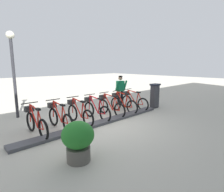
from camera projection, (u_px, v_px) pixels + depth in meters
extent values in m
plane|color=#BAB5A5|center=(101.00, 124.00, 6.89)|extent=(60.00, 60.00, 0.00)
cube|color=#47474C|center=(101.00, 122.00, 6.88)|extent=(0.44, 6.57, 0.10)
cube|color=#38383D|center=(155.00, 97.00, 9.36)|extent=(0.28, 0.44, 1.20)
cube|color=#194C8C|center=(153.00, 90.00, 9.41)|extent=(0.03, 0.30, 0.40)
cube|color=black|center=(155.00, 85.00, 9.25)|extent=(0.36, 0.52, 0.08)
torus|color=black|center=(143.00, 105.00, 8.68)|extent=(0.67, 0.07, 0.67)
torus|color=black|center=(127.00, 101.00, 9.42)|extent=(0.67, 0.07, 0.67)
cylinder|color=red|center=(132.00, 97.00, 9.13)|extent=(0.60, 0.05, 0.70)
cylinder|color=red|center=(137.00, 99.00, 8.89)|extent=(0.16, 0.05, 0.61)
cylinder|color=red|center=(133.00, 91.00, 9.03)|extent=(0.69, 0.05, 0.11)
cylinder|color=red|center=(139.00, 104.00, 8.83)|extent=(0.43, 0.03, 0.09)
cylinder|color=red|center=(141.00, 99.00, 8.74)|extent=(0.33, 0.03, 0.56)
cylinder|color=red|center=(127.00, 96.00, 9.35)|extent=(0.10, 0.04, 0.62)
cube|color=black|center=(138.00, 92.00, 8.79)|extent=(0.22, 0.10, 0.06)
cylinder|color=black|center=(128.00, 89.00, 9.26)|extent=(0.04, 0.54, 0.03)
cube|color=#2D2D2D|center=(126.00, 93.00, 9.38)|extent=(0.20, 0.28, 0.18)
torus|color=black|center=(132.00, 107.00, 8.12)|extent=(0.67, 0.07, 0.67)
torus|color=black|center=(116.00, 104.00, 8.86)|extent=(0.67, 0.07, 0.67)
cylinder|color=red|center=(121.00, 99.00, 8.57)|extent=(0.60, 0.05, 0.70)
cylinder|color=red|center=(126.00, 101.00, 8.33)|extent=(0.16, 0.05, 0.61)
cylinder|color=red|center=(122.00, 93.00, 8.47)|extent=(0.69, 0.05, 0.11)
cylinder|color=red|center=(129.00, 107.00, 8.27)|extent=(0.43, 0.03, 0.09)
cylinder|color=red|center=(130.00, 101.00, 8.18)|extent=(0.33, 0.03, 0.56)
cylinder|color=red|center=(116.00, 98.00, 8.79)|extent=(0.10, 0.04, 0.62)
cube|color=black|center=(127.00, 94.00, 8.23)|extent=(0.22, 0.10, 0.06)
cylinder|color=black|center=(117.00, 91.00, 8.70)|extent=(0.04, 0.54, 0.03)
cube|color=#2D2D2D|center=(115.00, 95.00, 8.82)|extent=(0.20, 0.28, 0.18)
torus|color=black|center=(120.00, 110.00, 7.56)|extent=(0.67, 0.07, 0.67)
torus|color=black|center=(103.00, 106.00, 8.30)|extent=(0.67, 0.07, 0.67)
cylinder|color=red|center=(108.00, 102.00, 8.01)|extent=(0.60, 0.05, 0.70)
cylinder|color=red|center=(114.00, 104.00, 7.77)|extent=(0.16, 0.05, 0.61)
cylinder|color=red|center=(109.00, 95.00, 7.91)|extent=(0.69, 0.05, 0.11)
cylinder|color=red|center=(116.00, 110.00, 7.71)|extent=(0.43, 0.03, 0.09)
cylinder|color=red|center=(117.00, 104.00, 7.62)|extent=(0.33, 0.03, 0.56)
cylinder|color=red|center=(104.00, 100.00, 8.23)|extent=(0.10, 0.04, 0.62)
cube|color=black|center=(115.00, 96.00, 7.67)|extent=(0.22, 0.10, 0.06)
cylinder|color=black|center=(104.00, 92.00, 8.14)|extent=(0.04, 0.54, 0.03)
cube|color=#2D2D2D|center=(103.00, 97.00, 8.26)|extent=(0.20, 0.28, 0.18)
torus|color=black|center=(105.00, 114.00, 7.00)|extent=(0.67, 0.07, 0.67)
torus|color=black|center=(89.00, 109.00, 7.74)|extent=(0.67, 0.07, 0.67)
cylinder|color=red|center=(94.00, 104.00, 7.45)|extent=(0.60, 0.05, 0.70)
cylinder|color=red|center=(99.00, 107.00, 7.21)|extent=(0.16, 0.05, 0.61)
cylinder|color=red|center=(95.00, 98.00, 7.35)|extent=(0.69, 0.05, 0.11)
cylinder|color=red|center=(102.00, 114.00, 7.15)|extent=(0.43, 0.03, 0.09)
cylinder|color=red|center=(103.00, 107.00, 7.06)|extent=(0.33, 0.03, 0.56)
cylinder|color=red|center=(89.00, 103.00, 7.66)|extent=(0.10, 0.04, 0.62)
cube|color=black|center=(100.00, 99.00, 7.11)|extent=(0.22, 0.10, 0.06)
cylinder|color=black|center=(90.00, 95.00, 7.58)|extent=(0.04, 0.54, 0.03)
cube|color=#2D2D2D|center=(88.00, 99.00, 7.70)|extent=(0.20, 0.28, 0.18)
torus|color=black|center=(88.00, 118.00, 6.44)|extent=(0.67, 0.07, 0.67)
torus|color=black|center=(73.00, 113.00, 7.18)|extent=(0.67, 0.07, 0.67)
cylinder|color=red|center=(77.00, 108.00, 6.89)|extent=(0.60, 0.05, 0.70)
cylinder|color=red|center=(82.00, 110.00, 6.65)|extent=(0.16, 0.05, 0.61)
cylinder|color=red|center=(78.00, 100.00, 6.79)|extent=(0.69, 0.05, 0.11)
cylinder|color=red|center=(85.00, 118.00, 6.59)|extent=(0.43, 0.03, 0.09)
cylinder|color=red|center=(85.00, 110.00, 6.50)|extent=(0.33, 0.03, 0.56)
cylinder|color=red|center=(73.00, 106.00, 7.10)|extent=(0.10, 0.04, 0.62)
cube|color=black|center=(83.00, 102.00, 6.55)|extent=(0.22, 0.10, 0.06)
cylinder|color=black|center=(73.00, 97.00, 7.02)|extent=(0.04, 0.54, 0.03)
cube|color=#2D2D2D|center=(72.00, 102.00, 7.14)|extent=(0.20, 0.28, 0.18)
torus|color=black|center=(68.00, 123.00, 5.87)|extent=(0.67, 0.07, 0.67)
torus|color=black|center=(53.00, 117.00, 6.62)|extent=(0.67, 0.07, 0.67)
cylinder|color=red|center=(57.00, 111.00, 6.33)|extent=(0.60, 0.05, 0.70)
cylinder|color=red|center=(62.00, 114.00, 6.09)|extent=(0.16, 0.05, 0.61)
cylinder|color=red|center=(58.00, 103.00, 6.23)|extent=(0.69, 0.05, 0.11)
cylinder|color=red|center=(65.00, 123.00, 6.03)|extent=(0.43, 0.03, 0.09)
cylinder|color=red|center=(65.00, 115.00, 5.94)|extent=(0.33, 0.03, 0.56)
cylinder|color=red|center=(53.00, 109.00, 6.54)|extent=(0.10, 0.04, 0.62)
cube|color=black|center=(63.00, 105.00, 5.99)|extent=(0.22, 0.10, 0.06)
cylinder|color=black|center=(53.00, 100.00, 6.46)|extent=(0.04, 0.54, 0.03)
cube|color=#2D2D2D|center=(52.00, 105.00, 6.58)|extent=(0.20, 0.28, 0.18)
torus|color=black|center=(43.00, 130.00, 5.31)|extent=(0.67, 0.07, 0.67)
torus|color=black|center=(31.00, 122.00, 6.06)|extent=(0.67, 0.07, 0.67)
cylinder|color=red|center=(34.00, 116.00, 5.77)|extent=(0.60, 0.05, 0.70)
cylinder|color=red|center=(38.00, 119.00, 5.53)|extent=(0.16, 0.05, 0.61)
cylinder|color=red|center=(34.00, 107.00, 5.67)|extent=(0.69, 0.05, 0.11)
cylinder|color=red|center=(41.00, 129.00, 5.47)|extent=(0.43, 0.03, 0.09)
cylinder|color=red|center=(41.00, 120.00, 5.38)|extent=(0.33, 0.03, 0.56)
cylinder|color=red|center=(30.00, 113.00, 5.98)|extent=(0.10, 0.04, 0.62)
cube|color=black|center=(38.00, 109.00, 5.43)|extent=(0.22, 0.10, 0.06)
cylinder|color=black|center=(30.00, 103.00, 5.90)|extent=(0.04, 0.54, 0.03)
cube|color=#2D2D2D|center=(29.00, 109.00, 6.02)|extent=(0.20, 0.28, 0.18)
cube|color=white|center=(122.00, 104.00, 10.01)|extent=(0.28, 0.18, 0.10)
cube|color=white|center=(118.00, 104.00, 10.01)|extent=(0.28, 0.18, 0.10)
cylinder|color=black|center=(122.00, 98.00, 9.99)|extent=(0.15, 0.15, 0.82)
cylinder|color=black|center=(119.00, 98.00, 9.90)|extent=(0.15, 0.15, 0.82)
cube|color=#188850|center=(120.00, 86.00, 9.83)|extent=(0.36, 0.46, 0.56)
cylinder|color=#188850|center=(125.00, 85.00, 9.85)|extent=(0.35, 0.19, 0.57)
cylinder|color=#188850|center=(117.00, 86.00, 9.62)|extent=(0.35, 0.19, 0.57)
sphere|color=tan|center=(120.00, 78.00, 9.75)|extent=(0.22, 0.22, 0.22)
cylinder|color=black|center=(121.00, 76.00, 9.72)|extent=(0.22, 0.22, 0.06)
cylinder|color=#2D2D33|center=(14.00, 79.00, 7.42)|extent=(0.12, 0.12, 3.34)
sphere|color=#F2EDCC|center=(10.00, 35.00, 7.11)|extent=(0.32, 0.32, 0.32)
cylinder|color=#59544C|center=(79.00, 154.00, 4.19)|extent=(0.56, 0.56, 0.35)
ellipsoid|color=#257A27|center=(78.00, 135.00, 4.11)|extent=(0.76, 0.76, 0.64)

